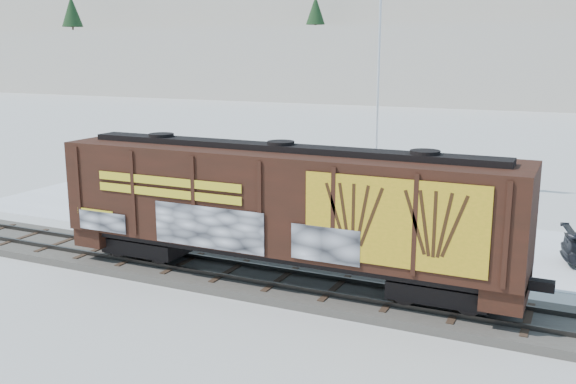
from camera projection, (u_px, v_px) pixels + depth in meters
The scene contains 8 objects.
ground at pixel (281, 287), 22.03m from camera, with size 500.00×500.00×0.00m, color white.
rail_track at pixel (281, 283), 22.00m from camera, with size 50.00×3.40×0.43m.
parking_strip at pixel (354, 232), 28.66m from camera, with size 40.00×8.00×0.03m, color white.
hillside at pixel (554, 23), 142.61m from camera, with size 360.00×110.00×93.00m.
hopper_railcar at pixel (281, 204), 21.39m from camera, with size 15.85×3.06×4.51m.
flagpole at pixel (379, 118), 35.19m from camera, with size 2.30×0.90×11.82m.
car_silver at pixel (325, 215), 28.28m from camera, with size 2.03×5.06×1.72m, color silver.
car_white at pixel (447, 238), 24.83m from camera, with size 1.77×5.06×1.67m, color silver.
Camera 1 is at (9.10, -18.74, 7.87)m, focal length 40.00 mm.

